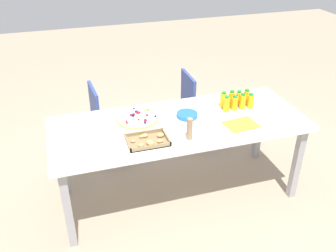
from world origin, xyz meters
name	(u,v)px	position (x,y,z in m)	size (l,w,h in m)	color
ground_plane	(178,193)	(0.00, 0.00, 0.00)	(12.00, 12.00, 0.00)	tan
party_table	(179,129)	(0.00, 0.00, 0.69)	(2.11, 0.82, 0.76)	white
chair_near_right	(107,117)	(0.50, -0.74, 0.50)	(0.43, 0.43, 0.83)	#33478C
chair_near_left	(198,102)	(-0.47, -0.77, 0.50)	(0.40, 0.40, 0.83)	#33478C
juice_bottle_0	(246,97)	(-0.68, -0.15, 0.82)	(0.06, 0.06, 0.14)	#FAAC14
juice_bottle_1	(239,98)	(-0.61, -0.15, 0.82)	(0.05, 0.05, 0.14)	#FAAD14
juice_bottle_2	(232,99)	(-0.54, -0.14, 0.83)	(0.06, 0.06, 0.15)	#FAAD14
juice_bottle_3	(223,100)	(-0.46, -0.15, 0.82)	(0.06, 0.06, 0.15)	#FAAC14
juice_bottle_4	(251,101)	(-0.68, -0.07, 0.82)	(0.06, 0.06, 0.14)	#FAAC14
juice_bottle_5	(243,102)	(-0.61, -0.07, 0.82)	(0.06, 0.06, 0.14)	#F9AD14
juice_bottle_6	(234,103)	(-0.53, -0.08, 0.82)	(0.06, 0.06, 0.13)	#FAAE14
juice_bottle_7	(226,104)	(-0.45, -0.07, 0.82)	(0.06, 0.06, 0.14)	#FAAD14
fruit_pizza	(137,118)	(0.32, -0.15, 0.77)	(0.35, 0.35, 0.05)	tan
snack_tray	(149,140)	(0.32, 0.22, 0.77)	(0.31, 0.23, 0.04)	olive
plate_stack	(187,115)	(-0.09, -0.07, 0.77)	(0.18, 0.18, 0.03)	blue
napkin_stack	(100,126)	(0.64, -0.11, 0.76)	(0.15, 0.15, 0.02)	white
cardboard_tube	(190,129)	(0.01, 0.27, 0.84)	(0.04, 0.04, 0.18)	#9E7A56
paper_folder	(241,125)	(-0.47, 0.19, 0.76)	(0.26, 0.20, 0.01)	yellow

